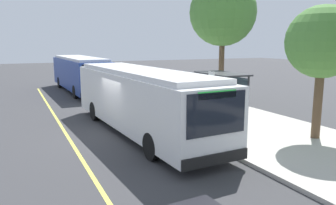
{
  "coord_description": "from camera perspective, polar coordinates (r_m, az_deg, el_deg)",
  "views": [
    {
      "loc": [
        14.38,
        -4.24,
        4.11
      ],
      "look_at": [
        2.1,
        1.53,
        1.68
      ],
      "focal_mm": 35.57,
      "sensor_mm": 36.0,
      "label": 1
    }
  ],
  "objects": [
    {
      "name": "route_sign_post",
      "position": [
        14.32,
        7.42,
        1.41
      ],
      "size": [
        0.44,
        0.08,
        2.8
      ],
      "color": "#333338",
      "rests_on": "sidewalk_curb"
    },
    {
      "name": "street_tree_near_shelter",
      "position": [
        15.02,
        24.96,
        9.28
      ],
      "size": [
        2.96,
        2.96,
        5.49
      ],
      "color": "brown",
      "rests_on": "sidewalk_curb"
    },
    {
      "name": "street_tree_upstreet",
      "position": [
        22.8,
        9.38,
        14.93
      ],
      "size": [
        4.37,
        4.37,
        8.12
      ],
      "color": "brown",
      "rests_on": "sidewalk_curb"
    },
    {
      "name": "waiting_bench",
      "position": [
        17.2,
        9.77,
        -1.67
      ],
      "size": [
        1.6,
        0.48,
        0.95
      ],
      "color": "brown",
      "rests_on": "sidewalk_curb"
    },
    {
      "name": "ground_plane",
      "position": [
        15.55,
        -8.47,
        -5.3
      ],
      "size": [
        120.0,
        120.0,
        0.0
      ],
      "primitive_type": "plane",
      "color": "#38383A"
    },
    {
      "name": "transit_bus_main",
      "position": [
        15.29,
        -4.75,
        0.73
      ],
      "size": [
        11.8,
        3.24,
        2.95
      ],
      "color": "white",
      "rests_on": "ground_plane"
    },
    {
      "name": "transit_bus_second",
      "position": [
        29.39,
        -14.85,
        4.95
      ],
      "size": [
        11.42,
        2.97,
        2.95
      ],
      "color": "navy",
      "rests_on": "ground_plane"
    },
    {
      "name": "sidewalk_curb",
      "position": [
        18.11,
        10.02,
        -2.88
      ],
      "size": [
        44.0,
        6.4,
        0.15
      ],
      "primitive_type": "cube",
      "color": "#B7B2A8",
      "rests_on": "ground_plane"
    },
    {
      "name": "bus_shelter",
      "position": [
        17.37,
        9.28,
        2.76
      ],
      "size": [
        2.9,
        1.6,
        2.48
      ],
      "color": "#333338",
      "rests_on": "sidewalk_curb"
    },
    {
      "name": "lane_stripe_center",
      "position": [
        15.1,
        -16.53,
        -6.07
      ],
      "size": [
        36.0,
        0.14,
        0.01
      ],
      "primitive_type": "cube",
      "color": "#E0D64C",
      "rests_on": "ground_plane"
    },
    {
      "name": "pedestrian_commuter",
      "position": [
        17.36,
        4.56,
        0.19
      ],
      "size": [
        0.24,
        0.4,
        1.69
      ],
      "color": "#282D47",
      "rests_on": "sidewalk_curb"
    }
  ]
}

